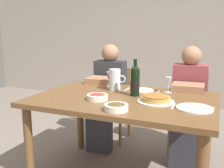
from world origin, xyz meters
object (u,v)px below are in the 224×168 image
wine_glass_left_diner (168,81)px  diner_right (188,101)px  baked_tart (156,99)px  diner_left (107,93)px  wine_glass_right_diner (110,76)px  salad_bowl (97,97)px  water_pitcher (115,81)px  dinner_plate_left_setting (142,90)px  dinner_plate_right_setting (195,108)px  wine_bottle (135,81)px  chair_right (189,106)px  dining_table (123,108)px  olive_bowl (116,107)px  chair_left (114,98)px

wine_glass_left_diner → diner_right: 0.43m
baked_tart → diner_left: bearing=136.6°
wine_glass_right_diner → diner_left: bearing=119.0°
salad_bowl → wine_glass_right_diner: 0.52m
water_pitcher → diner_left: 0.56m
water_pitcher → diner_left: size_ratio=0.17×
water_pitcher → wine_glass_left_diner: size_ratio=1.42×
diner_right → wine_glass_left_diner: bearing=62.1°
dinner_plate_left_setting → diner_right: 0.54m
dinner_plate_right_setting → diner_left: size_ratio=0.22×
wine_bottle → diner_left: (-0.51, 0.56, -0.27)m
baked_tart → dinner_plate_left_setting: bearing=121.7°
dinner_plate_left_setting → chair_right: size_ratio=0.24×
wine_bottle → water_pitcher: bearing=151.4°
dining_table → wine_bottle: (0.07, 0.09, 0.22)m
dinner_plate_left_setting → wine_glass_left_diner: bearing=7.9°
diner_left → olive_bowl: bearing=115.0°
wine_bottle → chair_right: wine_bottle is taller
dinner_plate_left_setting → diner_right: (0.38, 0.35, -0.15)m
dinner_plate_left_setting → diner_right: bearing=42.7°
dinner_plate_left_setting → olive_bowl: bearing=-89.5°
chair_right → wine_glass_right_diner: bearing=33.8°
wine_bottle → diner_right: 0.73m
water_pitcher → dinner_plate_left_setting: (0.25, 0.07, -0.08)m
baked_tart → dinner_plate_left_setting: (-0.21, 0.33, -0.02)m
dinner_plate_left_setting → dinner_plate_right_setting: 0.65m
baked_tart → olive_bowl: (-0.20, -0.33, -0.00)m
water_pitcher → dinner_plate_left_setting: size_ratio=0.95×
dinner_plate_left_setting → chair_left: (-0.53, 0.59, -0.27)m
olive_bowl → diner_left: 1.16m
chair_right → dinner_plate_right_setting: bearing=94.9°
dining_table → chair_right: bearing=63.1°
water_pitcher → diner_right: bearing=34.2°
chair_left → dinner_plate_left_setting: bearing=129.4°
olive_bowl → chair_left: chair_left is taller
chair_left → salad_bowl: bearing=102.9°
wine_glass_right_diner → dinner_plate_left_setting: (0.35, -0.05, -0.10)m
olive_bowl → diner_right: diner_right is taller
diner_right → salad_bowl: bearing=49.3°
wine_glass_right_diner → chair_right: 0.97m
wine_bottle → baked_tart: wine_bottle is taller
wine_glass_left_diner → chair_left: size_ratio=0.16×
dining_table → water_pitcher: 0.33m
salad_bowl → baked_tart: bearing=14.7°
dining_table → dinner_plate_left_setting: bearing=75.4°
dinner_plate_right_setting → wine_glass_right_diner: bearing=151.9°
dinner_plate_right_setting → wine_glass_left_diner: bearing=122.0°
wine_glass_left_diner → chair_right: size_ratio=0.16×
chair_left → baked_tart: bearing=126.1°
salad_bowl → dinner_plate_right_setting: (0.75, 0.04, -0.02)m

